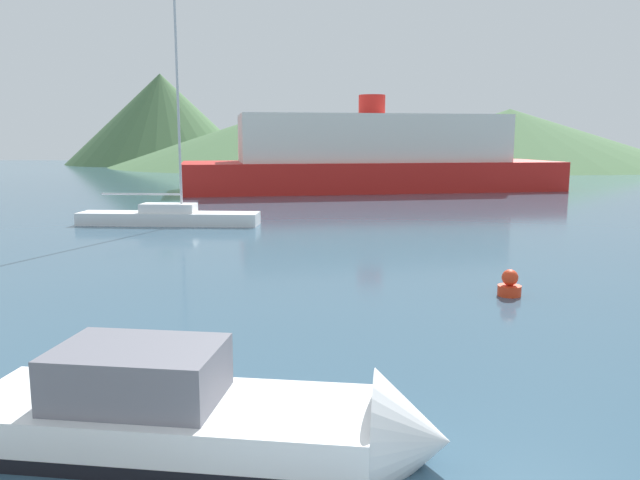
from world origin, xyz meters
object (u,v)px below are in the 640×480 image
(motorboat_near, at_px, (215,421))
(sailboat_inner, at_px, (169,215))
(ferry_distant, at_px, (371,157))
(buoy_marker, at_px, (510,285))

(motorboat_near, relative_size, sailboat_inner, 0.59)
(sailboat_inner, distance_m, ferry_distant, 24.54)
(ferry_distant, bearing_deg, motorboat_near, -107.35)
(motorboat_near, distance_m, buoy_marker, 10.79)
(sailboat_inner, height_order, ferry_distant, sailboat_inner)
(ferry_distant, height_order, buoy_marker, ferry_distant)
(sailboat_inner, bearing_deg, motorboat_near, -71.27)
(ferry_distant, xyz_separation_m, buoy_marker, (1.88, -35.61, -2.42))
(motorboat_near, xyz_separation_m, sailboat_inner, (-6.70, 22.59, 0.04))
(motorboat_near, height_order, buoy_marker, motorboat_near)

